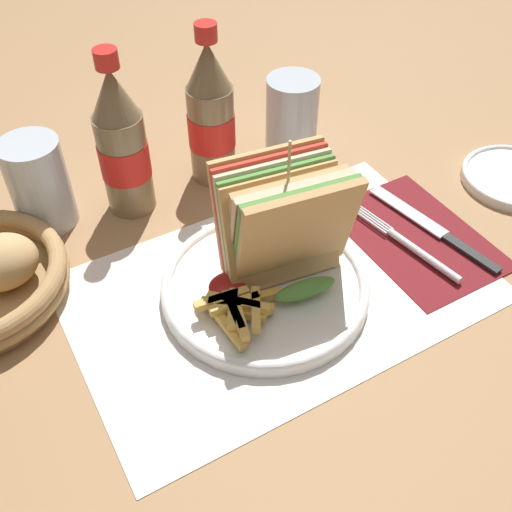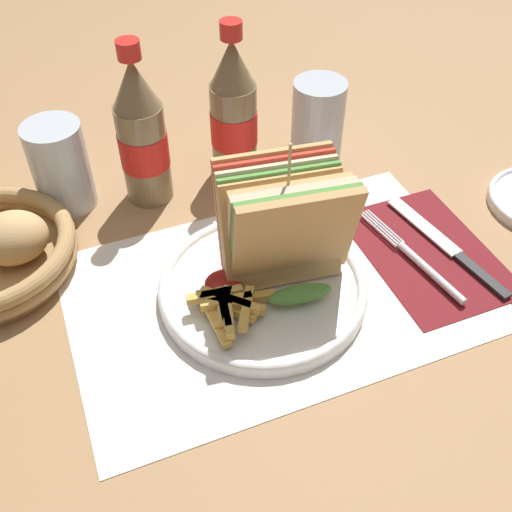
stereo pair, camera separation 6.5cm
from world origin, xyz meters
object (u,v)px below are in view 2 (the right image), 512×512
at_px(plate_main, 263,287).
at_px(knife, 447,246).
at_px(coke_bottle_far, 234,114).
at_px(glass_far, 60,166).
at_px(coke_bottle_near, 142,136).
at_px(club_sandwich, 285,227).
at_px(glass_near, 317,127).
at_px(fork, 420,263).

bearing_deg(plate_main, knife, -3.96).
xyz_separation_m(coke_bottle_far, glass_far, (-0.22, 0.02, -0.03)).
bearing_deg(coke_bottle_near, club_sandwich, -64.01).
distance_m(coke_bottle_near, glass_far, 0.11).
bearing_deg(glass_near, knife, -74.51).
bearing_deg(glass_near, coke_bottle_far, 176.13).
height_order(coke_bottle_near, glass_far, coke_bottle_near).
xyz_separation_m(plate_main, glass_far, (-0.17, 0.24, 0.05)).
bearing_deg(glass_far, knife, -32.29).
height_order(club_sandwich, fork, club_sandwich).
height_order(plate_main, knife, plate_main).
bearing_deg(club_sandwich, plate_main, -158.97).
relative_size(plate_main, coke_bottle_far, 1.09).
bearing_deg(glass_far, club_sandwich, -48.50).
bearing_deg(knife, glass_far, 138.75).
bearing_deg(plate_main, fork, -9.39).
bearing_deg(coke_bottle_near, plate_main, -71.78).
xyz_separation_m(coke_bottle_near, glass_near, (0.24, -0.00, -0.04)).
xyz_separation_m(club_sandwich, coke_bottle_near, (-0.10, 0.21, 0.01)).
relative_size(fork, glass_far, 1.52).
xyz_separation_m(fork, knife, (0.05, 0.01, -0.00)).
height_order(club_sandwich, coke_bottle_near, coke_bottle_near).
height_order(fork, coke_bottle_far, coke_bottle_far).
distance_m(plate_main, glass_far, 0.30).
xyz_separation_m(club_sandwich, fork, (0.16, -0.04, -0.07)).
distance_m(club_sandwich, knife, 0.22).
height_order(fork, knife, fork).
height_order(club_sandwich, coke_bottle_far, coke_bottle_far).
bearing_deg(coke_bottle_far, glass_near, -3.87).
height_order(club_sandwich, glass_far, club_sandwich).
height_order(knife, glass_near, glass_near).
height_order(fork, glass_near, glass_near).
distance_m(club_sandwich, coke_bottle_far, 0.21).
bearing_deg(glass_far, fork, -37.09).
bearing_deg(plate_main, coke_bottle_near, 108.22).
distance_m(knife, coke_bottle_far, 0.31).
height_order(plate_main, coke_bottle_far, coke_bottle_far).
bearing_deg(knife, coke_bottle_far, 118.35).
bearing_deg(glass_near, fork, -86.14).
bearing_deg(coke_bottle_near, glass_near, -0.59).
distance_m(club_sandwich, coke_bottle_near, 0.23).
xyz_separation_m(knife, glass_far, (-0.41, 0.26, 0.05)).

